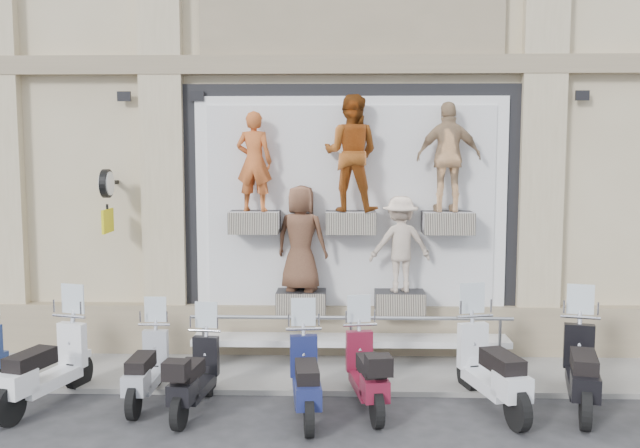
# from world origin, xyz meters

# --- Properties ---
(ground) EXTENTS (90.00, 90.00, 0.00)m
(ground) POSITION_xyz_m (0.00, 0.00, 0.00)
(ground) COLOR #2A2A2C
(ground) RESTS_ON ground
(sidewalk) EXTENTS (16.00, 2.20, 0.08)m
(sidewalk) POSITION_xyz_m (0.00, 2.10, 0.04)
(sidewalk) COLOR gray
(sidewalk) RESTS_ON ground
(building) EXTENTS (14.00, 8.60, 12.00)m
(building) POSITION_xyz_m (0.00, 7.00, 6.00)
(building) COLOR #C9B893
(building) RESTS_ON ground
(shop_vitrine) EXTENTS (5.60, 0.91, 4.30)m
(shop_vitrine) POSITION_xyz_m (0.08, 2.74, 2.45)
(shop_vitrine) COLOR black
(shop_vitrine) RESTS_ON ground
(guard_rail) EXTENTS (5.06, 0.10, 0.93)m
(guard_rail) POSITION_xyz_m (0.00, 2.00, 0.47)
(guard_rail) COLOR #9EA0A5
(guard_rail) RESTS_ON ground
(clock_sign_bracket) EXTENTS (0.10, 0.80, 1.02)m
(clock_sign_bracket) POSITION_xyz_m (-3.90, 2.47, 2.80)
(clock_sign_bracket) COLOR black
(clock_sign_bracket) RESTS_ON ground
(scooter_b) EXTENTS (1.09, 2.03, 1.59)m
(scooter_b) POSITION_xyz_m (-4.17, 0.49, 0.79)
(scooter_b) COLOR silver
(scooter_b) RESTS_ON ground
(scooter_c) EXTENTS (0.50, 1.70, 1.38)m
(scooter_c) POSITION_xyz_m (-2.85, 0.69, 0.69)
(scooter_c) COLOR #9598A1
(scooter_c) RESTS_ON ground
(scooter_d) EXTENTS (0.69, 1.75, 1.38)m
(scooter_d) POSITION_xyz_m (-2.11, 0.36, 0.69)
(scooter_d) COLOR black
(scooter_d) RESTS_ON ground
(scooter_e) EXTENTS (0.71, 1.85, 1.46)m
(scooter_e) POSITION_xyz_m (-0.61, 0.24, 0.73)
(scooter_e) COLOR #151C4C
(scooter_e) RESTS_ON ground
(scooter_f) EXTENTS (0.81, 1.85, 1.45)m
(scooter_f) POSITION_xyz_m (0.19, 0.53, 0.72)
(scooter_f) COLOR maroon
(scooter_f) RESTS_ON ground
(scooter_g) EXTENTS (1.06, 2.07, 1.62)m
(scooter_g) POSITION_xyz_m (1.87, 0.54, 0.81)
(scooter_g) COLOR silver
(scooter_g) RESTS_ON ground
(scooter_h) EXTENTS (1.04, 2.05, 1.60)m
(scooter_h) POSITION_xyz_m (3.08, 0.58, 0.80)
(scooter_h) COLOR black
(scooter_h) RESTS_ON ground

